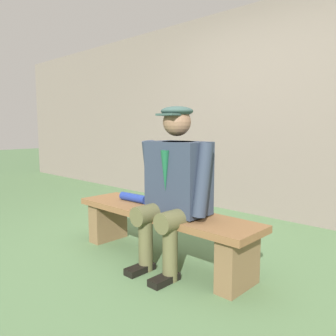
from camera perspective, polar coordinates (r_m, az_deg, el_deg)
ground_plane at (r=2.89m, az=-1.11°, el=-15.23°), size 30.00×30.00×0.00m
bench at (r=2.79m, az=-1.12°, el=-9.69°), size 1.73×0.42×0.42m
seated_man at (r=2.55m, az=1.10°, el=-2.44°), size 0.64×0.55×1.25m
rolled_magazine at (r=3.06m, az=-5.90°, el=-5.04°), size 0.30×0.09×0.07m
stadium_wall at (r=4.28m, az=17.70°, el=9.12°), size 12.00×0.24×2.56m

